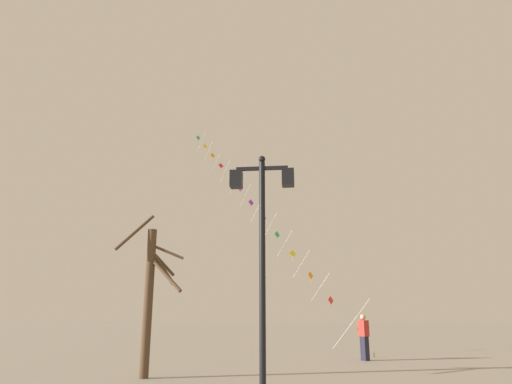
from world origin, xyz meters
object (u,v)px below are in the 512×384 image
at_px(kite_train, 252,204).
at_px(twin_lantern_lamp_post, 262,224).
at_px(kite_flyer, 364,336).
at_px(bare_tree, 150,294).

bearing_deg(kite_train, twin_lantern_lamp_post, -82.49).
bearing_deg(twin_lantern_lamp_post, kite_train, 97.51).
height_order(twin_lantern_lamp_post, kite_train, kite_train).
bearing_deg(twin_lantern_lamp_post, kite_flyer, 70.07).
bearing_deg(kite_train, bare_tree, -94.18).
relative_size(kite_train, bare_tree, 3.62).
xyz_separation_m(twin_lantern_lamp_post, bare_tree, (-3.49, 2.77, -1.39)).
height_order(kite_train, kite_flyer, kite_train).
relative_size(twin_lantern_lamp_post, kite_flyer, 3.10).
height_order(twin_lantern_lamp_post, kite_flyer, twin_lantern_lamp_post).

